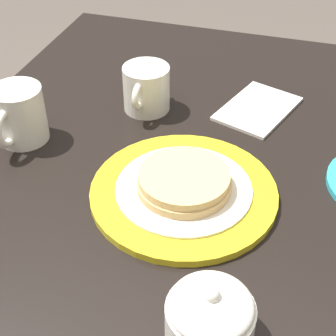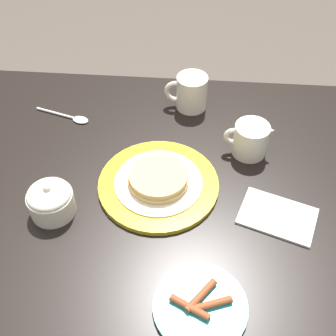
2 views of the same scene
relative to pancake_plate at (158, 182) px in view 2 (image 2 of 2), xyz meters
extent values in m
plane|color=#51473F|center=(0.02, 0.05, -0.77)|extent=(8.00, 8.00, 0.00)
cube|color=black|center=(0.02, 0.05, -0.03)|extent=(1.22, 0.95, 0.03)
cube|color=black|center=(-0.53, -0.37, -0.41)|extent=(0.07, 0.07, 0.73)
cube|color=black|center=(0.58, -0.37, -0.41)|extent=(0.07, 0.07, 0.73)
cylinder|color=gold|center=(0.00, 0.00, -0.01)|extent=(0.28, 0.28, 0.01)
cylinder|color=beige|center=(0.00, 0.00, 0.00)|extent=(0.20, 0.20, 0.00)
cylinder|color=tan|center=(0.00, 0.00, 0.01)|extent=(0.14, 0.14, 0.01)
cylinder|color=tan|center=(0.00, 0.00, 0.02)|extent=(0.13, 0.13, 0.01)
cylinder|color=#2DADBC|center=(-0.10, 0.29, -0.01)|extent=(0.17, 0.17, 0.01)
cylinder|color=brown|center=(-0.12, 0.29, 0.00)|extent=(0.08, 0.04, 0.01)
cylinder|color=brown|center=(-0.08, 0.30, 0.00)|extent=(0.08, 0.05, 0.01)
cylinder|color=brown|center=(-0.10, 0.27, 0.00)|extent=(0.06, 0.07, 0.01)
cylinder|color=silver|center=(-0.06, -0.30, 0.03)|extent=(0.08, 0.08, 0.10)
torus|color=silver|center=(-0.02, -0.30, 0.03)|extent=(0.07, 0.01, 0.07)
cylinder|color=#472819|center=(-0.06, -0.30, 0.07)|extent=(0.07, 0.07, 0.00)
cylinder|color=silver|center=(-0.21, -0.13, 0.03)|extent=(0.08, 0.08, 0.08)
cone|color=silver|center=(-0.25, -0.13, 0.06)|extent=(0.04, 0.04, 0.04)
torus|color=silver|center=(-0.17, -0.13, 0.04)|extent=(0.05, 0.01, 0.05)
cylinder|color=silver|center=(0.22, 0.09, 0.01)|extent=(0.10, 0.10, 0.05)
ellipsoid|color=silver|center=(0.22, 0.09, 0.04)|extent=(0.09, 0.09, 0.03)
sphere|color=silver|center=(0.22, 0.09, 0.06)|extent=(0.02, 0.02, 0.02)
cube|color=silver|center=(-0.26, 0.07, -0.01)|extent=(0.18, 0.15, 0.01)
cylinder|color=silver|center=(0.31, -0.23, -0.01)|extent=(0.11, 0.04, 0.01)
ellipsoid|color=silver|center=(0.23, -0.21, -0.01)|extent=(0.05, 0.04, 0.01)
camera|label=1|loc=(0.55, 0.14, 0.50)|focal=55.00mm
camera|label=2|loc=(-0.07, 0.63, 0.72)|focal=45.00mm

